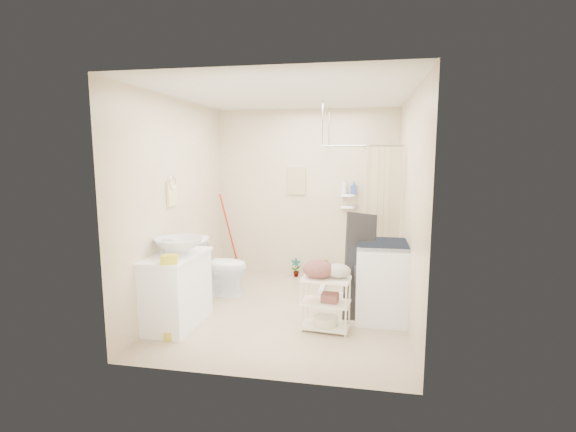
{
  "coord_description": "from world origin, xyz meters",
  "views": [
    {
      "loc": [
        0.89,
        -4.85,
        1.93
      ],
      "look_at": [
        -0.04,
        0.25,
        1.15
      ],
      "focal_mm": 26.0,
      "sensor_mm": 36.0,
      "label": 1
    }
  ],
  "objects_px": {
    "vanity": "(177,290)",
    "laundry_rack": "(326,299)",
    "toilet": "(219,266)",
    "washing_machine": "(383,281)"
  },
  "relations": [
    {
      "from": "vanity",
      "to": "laundry_rack",
      "type": "xyz_separation_m",
      "value": [
        1.67,
        0.14,
        -0.05
      ]
    },
    {
      "from": "toilet",
      "to": "washing_machine",
      "type": "bearing_deg",
      "value": -102.67
    },
    {
      "from": "laundry_rack",
      "to": "washing_machine",
      "type": "bearing_deg",
      "value": 41.0
    },
    {
      "from": "washing_machine",
      "to": "laundry_rack",
      "type": "distance_m",
      "value": 0.78
    },
    {
      "from": "vanity",
      "to": "toilet",
      "type": "height_order",
      "value": "vanity"
    },
    {
      "from": "washing_machine",
      "to": "laundry_rack",
      "type": "bearing_deg",
      "value": -145.31
    },
    {
      "from": "laundry_rack",
      "to": "vanity",
      "type": "bearing_deg",
      "value": -169.35
    },
    {
      "from": "toilet",
      "to": "laundry_rack",
      "type": "height_order",
      "value": "toilet"
    },
    {
      "from": "washing_machine",
      "to": "vanity",
      "type": "bearing_deg",
      "value": -166.24
    },
    {
      "from": "vanity",
      "to": "laundry_rack",
      "type": "bearing_deg",
      "value": 6.65
    }
  ]
}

